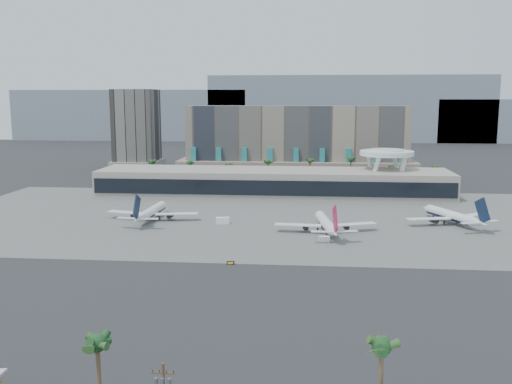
# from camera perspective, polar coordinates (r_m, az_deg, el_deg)

# --- Properties ---
(ground) EXTENTS (900.00, 900.00, 0.00)m
(ground) POSITION_cam_1_polar(r_m,az_deg,el_deg) (172.42, -0.55, -6.29)
(ground) COLOR #232326
(ground) RESTS_ON ground
(apron_pad) EXTENTS (260.00, 130.00, 0.06)m
(apron_pad) POSITION_cam_1_polar(r_m,az_deg,el_deg) (225.65, 0.85, -2.51)
(apron_pad) COLOR #5B5B59
(apron_pad) RESTS_ON ground
(mountain_ridge) EXTENTS (680.00, 60.00, 70.00)m
(mountain_ridge) POSITION_cam_1_polar(r_m,az_deg,el_deg) (635.47, 6.27, 7.85)
(mountain_ridge) COLOR gray
(mountain_ridge) RESTS_ON ground
(hotel) EXTENTS (140.00, 30.00, 42.00)m
(hotel) POSITION_cam_1_polar(r_m,az_deg,el_deg) (340.94, 4.07, 4.37)
(hotel) COLOR gray
(hotel) RESTS_ON ground
(office_tower) EXTENTS (30.00, 30.00, 52.00)m
(office_tower) POSITION_cam_1_polar(r_m,az_deg,el_deg) (382.58, -11.84, 5.66)
(office_tower) COLOR black
(office_tower) RESTS_ON ground
(terminal) EXTENTS (170.00, 32.50, 14.50)m
(terminal) POSITION_cam_1_polar(r_m,az_deg,el_deg) (278.40, 1.72, 1.12)
(terminal) COLOR #B1A89B
(terminal) RESTS_ON ground
(saucer_structure) EXTENTS (26.00, 26.00, 21.89)m
(saucer_structure) POSITION_cam_1_polar(r_m,az_deg,el_deg) (285.14, 12.93, 3.50)
(saucer_structure) COLOR white
(saucer_structure) RESTS_ON ground
(palm_row) EXTENTS (157.80, 2.80, 13.10)m
(palm_row) POSITION_cam_1_polar(r_m,az_deg,el_deg) (312.40, 3.40, 2.75)
(palm_row) COLOR brown
(palm_row) RESTS_ON ground
(airliner_left) EXTENTS (36.26, 37.37, 12.90)m
(airliner_left) POSITION_cam_1_polar(r_m,az_deg,el_deg) (222.76, -10.45, -1.98)
(airliner_left) COLOR white
(airliner_left) RESTS_ON ground
(airliner_centre) EXTENTS (35.95, 37.24, 12.90)m
(airliner_centre) POSITION_cam_1_polar(r_m,az_deg,el_deg) (200.94, 7.04, -3.13)
(airliner_centre) COLOR white
(airliner_centre) RESTS_ON ground
(airliner_right) EXTENTS (33.74, 34.72, 12.87)m
(airliner_right) POSITION_cam_1_polar(r_m,az_deg,el_deg) (224.44, 19.03, -2.26)
(airliner_right) COLOR white
(airliner_right) RESTS_ON ground
(service_vehicle_a) EXTENTS (5.29, 3.22, 2.42)m
(service_vehicle_a) POSITION_cam_1_polar(r_m,az_deg,el_deg) (213.82, -3.36, -2.88)
(service_vehicle_a) COLOR white
(service_vehicle_a) RESTS_ON ground
(service_vehicle_b) EXTENTS (3.64, 2.28, 1.80)m
(service_vehicle_b) POSITION_cam_1_polar(r_m,az_deg,el_deg) (188.73, 6.85, -4.69)
(service_vehicle_b) COLOR white
(service_vehicle_b) RESTS_ON ground
(taxiway_sign) EXTENTS (2.20, 0.83, 1.00)m
(taxiway_sign) POSITION_cam_1_polar(r_m,az_deg,el_deg) (162.65, -2.56, -7.09)
(taxiway_sign) COLOR black
(taxiway_sign) RESTS_ON ground
(near_palm_a) EXTENTS (6.00, 6.00, 11.87)m
(near_palm_a) POSITION_cam_1_polar(r_m,az_deg,el_deg) (91.73, -15.55, -15.17)
(near_palm_a) COLOR brown
(near_palm_a) RESTS_ON ground
(near_palm_b) EXTENTS (6.00, 6.00, 13.06)m
(near_palm_b) POSITION_cam_1_polar(r_m,az_deg,el_deg) (86.59, 12.43, -15.72)
(near_palm_b) COLOR brown
(near_palm_b) RESTS_ON ground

